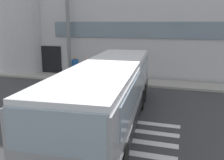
# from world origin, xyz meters

# --- Properties ---
(ground_plane) EXTENTS (80.00, 90.00, 0.02)m
(ground_plane) POSITION_xyz_m (0.00, 0.00, -0.01)
(ground_plane) COLOR #353538
(ground_plane) RESTS_ON ground
(bay_paint_stripes) EXTENTS (4.40, 3.96, 0.01)m
(bay_paint_stripes) POSITION_xyz_m (2.00, -4.20, 0.00)
(bay_paint_stripes) COLOR silver
(bay_paint_stripes) RESTS_ON ground
(terminal_building) EXTENTS (22.34, 13.80, 8.18)m
(terminal_building) POSITION_xyz_m (-0.69, 11.61, 4.08)
(terminal_building) COLOR #B7B7BC
(terminal_building) RESTS_ON ground
(boarding_curb) EXTENTS (24.54, 2.00, 0.15)m
(boarding_curb) POSITION_xyz_m (0.00, 4.80, 0.07)
(boarding_curb) COLOR #9E9B93
(boarding_curb) RESTS_ON ground
(entry_support_column) EXTENTS (0.28, 0.28, 6.75)m
(entry_support_column) POSITION_xyz_m (-4.81, 5.40, 3.52)
(entry_support_column) COLOR slate
(entry_support_column) RESTS_ON boarding_curb
(bus_main_foreground) EXTENTS (3.46, 11.18, 2.70)m
(bus_main_foreground) POSITION_xyz_m (1.17, -2.94, 1.33)
(bus_main_foreground) COLOR gray
(bus_main_foreground) RESTS_ON ground
(passenger_near_column) EXTENTS (0.51, 0.52, 1.68)m
(passenger_near_column) POSITION_xyz_m (-4.03, 4.76, 1.11)
(passenger_near_column) COLOR #1E2338
(passenger_near_column) RESTS_ON boarding_curb
(passenger_by_doorway) EXTENTS (0.59, 0.27, 1.68)m
(passenger_by_doorway) POSITION_xyz_m (-2.81, 4.27, 1.08)
(passenger_by_doorway) COLOR #4C4233
(passenger_by_doorway) RESTS_ON boarding_curb
(safety_bollard_yellow) EXTENTS (0.18, 0.18, 0.90)m
(safety_bollard_yellow) POSITION_xyz_m (-0.51, 3.60, 0.45)
(safety_bollard_yellow) COLOR yellow
(safety_bollard_yellow) RESTS_ON ground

